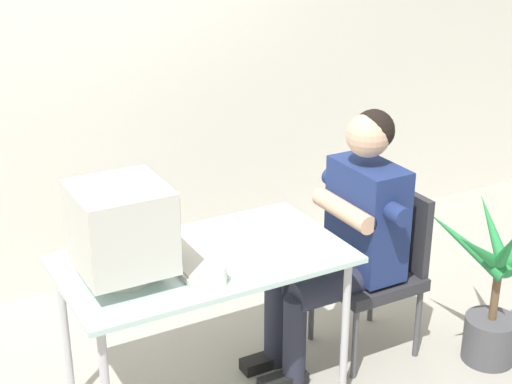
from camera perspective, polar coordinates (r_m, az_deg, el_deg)
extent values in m
cube|color=silver|center=(4.43, -8.43, 12.29)|extent=(8.00, 0.10, 3.00)
cylinder|color=#B7B7BC|center=(3.54, 6.62, -10.18)|extent=(0.04, 0.04, 0.72)
cylinder|color=#B7B7BC|center=(3.59, -13.92, -10.24)|extent=(0.04, 0.04, 0.72)
cylinder|color=#B7B7BC|center=(3.95, 1.83, -6.33)|extent=(0.04, 0.04, 0.72)
cube|color=silver|center=(3.33, -3.88, -4.99)|extent=(1.23, 0.69, 0.02)
cylinder|color=silver|center=(3.16, -9.70, -6.34)|extent=(0.21, 0.21, 0.02)
cylinder|color=silver|center=(3.15, -9.74, -5.80)|extent=(0.06, 0.06, 0.05)
cube|color=silver|center=(3.06, -9.98, -2.57)|extent=(0.36, 0.36, 0.34)
cube|color=black|center=(3.12, -6.79, -1.91)|extent=(0.01, 0.31, 0.28)
cube|color=silver|center=(3.29, -5.19, -4.92)|extent=(0.17, 0.47, 0.02)
cube|color=beige|center=(3.28, -5.20, -4.67)|extent=(0.15, 0.42, 0.01)
cylinder|color=#4C4C51|center=(3.77, 7.33, -11.07)|extent=(0.03, 0.03, 0.38)
cylinder|color=#4C4C51|center=(3.97, 11.89, -9.47)|extent=(0.03, 0.03, 0.38)
cylinder|color=#4C4C51|center=(4.03, 4.13, -8.50)|extent=(0.03, 0.03, 0.38)
cylinder|color=#4C4C51|center=(4.23, 8.55, -7.15)|extent=(0.03, 0.03, 0.38)
cube|color=#2D2D33|center=(3.88, 8.15, -6.21)|extent=(0.44, 0.44, 0.06)
cube|color=#2D2D33|center=(3.90, 10.72, -2.49)|extent=(0.04, 0.40, 0.40)
cube|color=navy|center=(3.73, 8.17, -1.89)|extent=(0.22, 0.40, 0.55)
sphere|color=tan|center=(3.57, 8.28, 4.19)|extent=(0.21, 0.21, 0.21)
sphere|color=black|center=(3.58, 8.68, 4.56)|extent=(0.20, 0.20, 0.20)
cylinder|color=#262838|center=(3.67, 5.94, -7.02)|extent=(0.45, 0.14, 0.14)
cylinder|color=#262838|center=(3.80, 4.41, -5.87)|extent=(0.45, 0.14, 0.14)
cylinder|color=#262838|center=(3.68, 2.87, -11.00)|extent=(0.11, 0.11, 0.46)
cylinder|color=#262838|center=(3.81, 1.44, -9.71)|extent=(0.11, 0.11, 0.46)
cube|color=black|center=(3.77, 2.01, -13.80)|extent=(0.24, 0.09, 0.06)
cube|color=black|center=(3.90, 0.63, -12.44)|extent=(0.24, 0.09, 0.06)
cylinder|color=navy|center=(3.51, 10.23, -1.51)|extent=(0.09, 0.14, 0.09)
cylinder|color=navy|center=(3.84, 6.01, 0.89)|extent=(0.09, 0.14, 0.09)
cylinder|color=tan|center=(3.63, 6.45, -1.34)|extent=(0.09, 0.40, 0.09)
cylinder|color=#4C4C51|center=(4.07, 16.90, -10.37)|extent=(0.26, 0.26, 0.24)
cylinder|color=brown|center=(3.94, 17.33, -7.09)|extent=(0.04, 0.04, 0.30)
cone|color=#278342|center=(3.98, 17.19, -2.93)|extent=(0.25, 0.42, 0.34)
cone|color=#278342|center=(3.88, 15.23, -3.70)|extent=(0.24, 0.44, 0.30)
cone|color=#278342|center=(3.71, 16.39, -4.37)|extent=(0.43, 0.15, 0.35)
cone|color=#278342|center=(3.70, 18.03, -4.24)|extent=(0.27, 0.33, 0.42)
cylinder|color=white|center=(3.08, -2.96, -6.17)|extent=(0.09, 0.09, 0.08)
torus|color=white|center=(3.12, -3.35, -5.80)|extent=(0.06, 0.01, 0.06)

